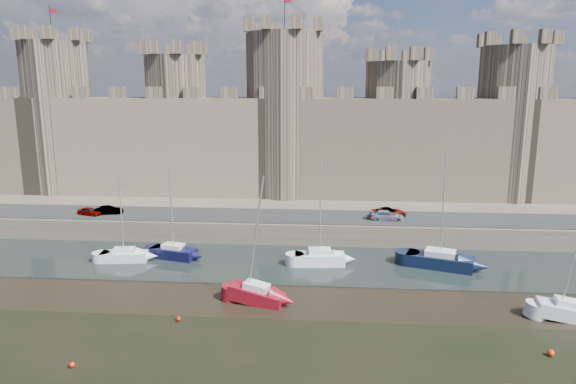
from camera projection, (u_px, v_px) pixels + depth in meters
name	position (u px, v px, depth m)	size (l,w,h in m)	color
water_channel	(247.00, 262.00, 53.85)	(160.00, 12.00, 0.08)	black
quay	(279.00, 186.00, 88.74)	(160.00, 60.00, 2.50)	#4C443A
road	(259.00, 216.00, 63.10)	(160.00, 7.00, 0.10)	black
castle	(267.00, 131.00, 74.95)	(108.50, 11.00, 29.00)	#42382B
car_0	(90.00, 212.00, 63.19)	(1.25, 3.10, 1.06)	gray
car_1	(109.00, 210.00, 63.66)	(1.18, 3.38, 1.11)	gray
car_2	(387.00, 216.00, 60.96)	(1.64, 4.05, 1.17)	gray
car_3	(389.00, 212.00, 62.44)	(2.05, 4.45, 1.24)	gray
sailboat_0	(124.00, 255.00, 54.08)	(5.00, 2.44, 9.00)	silver
sailboat_1	(173.00, 252.00, 54.99)	(5.31, 3.16, 9.98)	black
sailboat_2	(320.00, 257.00, 52.91)	(5.27, 2.43, 11.04)	silver
sailboat_3	(440.00, 260.00, 52.18)	(7.04, 4.56, 11.51)	black
sailboat_4	(257.00, 294.00, 43.83)	(5.06, 2.98, 11.11)	maroon
sailboat_5	(569.00, 311.00, 40.72)	(4.99, 2.53, 10.30)	silver
buoy_0	(72.00, 365.00, 33.83)	(0.40, 0.40, 0.40)	red
buoy_1	(178.00, 319.00, 40.49)	(0.41, 0.41, 0.41)	red
buoy_3	(551.00, 353.00, 35.24)	(0.49, 0.49, 0.49)	red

